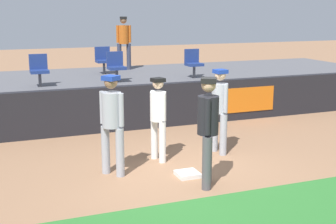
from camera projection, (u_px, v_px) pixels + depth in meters
name	position (u px, v px, depth m)	size (l,w,h in m)	color
ground_plane	(187.00, 175.00, 8.49)	(60.00, 60.00, 0.00)	#936B4C
first_base	(188.00, 174.00, 8.42)	(0.40, 0.40, 0.08)	white
player_fielder_home	(158.00, 113.00, 9.12)	(0.38, 0.55, 1.68)	white
player_runner_visitor	(220.00, 105.00, 9.58)	(0.38, 0.50, 1.79)	#9EA3AD
player_coach_visitor	(112.00, 118.00, 8.28)	(0.49, 0.49, 1.85)	#9EA3AD
player_umpire	(208.00, 124.00, 7.74)	(0.49, 0.49, 1.89)	#4C4C51
field_wall	(132.00, 108.00, 11.62)	(18.00, 0.26, 1.13)	black
bleacher_platform	(107.00, 93.00, 13.97)	(18.00, 4.80, 1.01)	#59595E
seat_back_center	(103.00, 59.00, 14.39)	(0.47, 0.44, 0.84)	#4C4C51
seat_front_right	(193.00, 62.00, 13.55)	(0.45, 0.44, 0.84)	#4C4C51
seat_front_center	(116.00, 65.00, 12.72)	(0.46, 0.44, 0.84)	#4C4C51
seat_front_left	(39.00, 68.00, 12.00)	(0.47, 0.44, 0.84)	#4C4C51
spectator_hooded	(124.00, 39.00, 15.28)	(0.48, 0.41, 1.75)	#33384C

